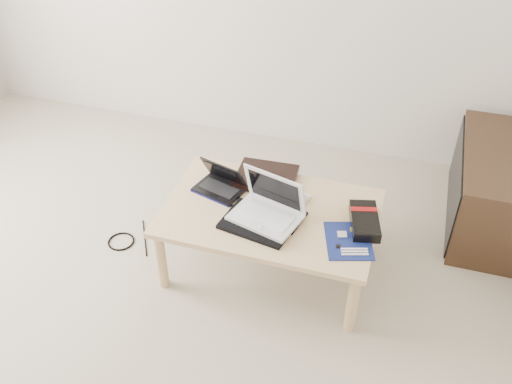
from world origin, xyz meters
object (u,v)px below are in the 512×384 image
(media_cabinet, at_px, (490,189))
(gpu_box, at_px, (364,221))
(coffee_table, at_px, (270,218))
(netbook, at_px, (221,184))
(white_laptop, at_px, (268,208))

(media_cabinet, xyz_separation_m, gpu_box, (-0.65, -0.71, 0.18))
(media_cabinet, relative_size, gpu_box, 3.10)
(coffee_table, distance_m, netbook, 0.33)
(media_cabinet, xyz_separation_m, white_laptop, (-1.12, -0.80, 0.22))
(netbook, relative_size, gpu_box, 1.01)
(white_laptop, distance_m, gpu_box, 0.48)
(media_cabinet, relative_size, white_laptop, 2.33)
(media_cabinet, bearing_deg, gpu_box, -132.25)
(gpu_box, bearing_deg, media_cabinet, 47.75)
(netbook, xyz_separation_m, white_laptop, (0.31, -0.16, 0.03))
(media_cabinet, distance_m, white_laptop, 1.39)
(netbook, bearing_deg, white_laptop, -26.76)
(coffee_table, bearing_deg, white_laptop, -82.99)
(coffee_table, bearing_deg, netbook, 162.07)
(coffee_table, height_order, netbook, netbook)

